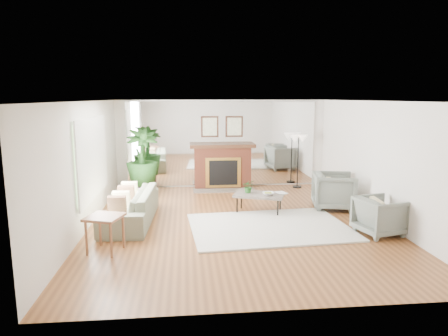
{
  "coord_description": "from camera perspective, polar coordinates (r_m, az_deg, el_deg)",
  "views": [
    {
      "loc": [
        -1.05,
        -7.91,
        2.57
      ],
      "look_at": [
        -0.22,
        0.6,
        1.05
      ],
      "focal_mm": 32.0,
      "sensor_mm": 36.0,
      "label": 1
    }
  ],
  "objects": [
    {
      "name": "armchair_front",
      "position": [
        8.16,
        21.41,
        -6.38
      ],
      "size": [
        0.95,
        0.94,
        0.72
      ],
      "primitive_type": "imported",
      "rotation": [
        0.0,
        0.0,
        1.81
      ],
      "color": "slate",
      "rests_on": "ground"
    },
    {
      "name": "ground",
      "position": [
        8.39,
        1.92,
        -7.8
      ],
      "size": [
        7.0,
        7.0,
        0.0
      ],
      "primitive_type": "plane",
      "color": "brown",
      "rests_on": "ground"
    },
    {
      "name": "mirror_panel",
      "position": [
        11.51,
        -0.3,
        3.47
      ],
      "size": [
        5.4,
        0.04,
        2.4
      ],
      "primitive_type": "cube",
      "color": "silver",
      "rests_on": "wall_back"
    },
    {
      "name": "wall_right",
      "position": [
        8.98,
        21.23,
        0.91
      ],
      "size": [
        0.02,
        7.0,
        2.5
      ],
      "primitive_type": "cube",
      "color": "silver",
      "rests_on": "ground"
    },
    {
      "name": "fireplace",
      "position": [
        11.38,
        -0.2,
        0.39
      ],
      "size": [
        1.85,
        0.83,
        2.05
      ],
      "color": "brown",
      "rests_on": "ground"
    },
    {
      "name": "potted_ficus",
      "position": [
        10.87,
        -11.61,
        1.21
      ],
      "size": [
        1.04,
        1.04,
        1.76
      ],
      "color": "black",
      "rests_on": "ground"
    },
    {
      "name": "side_table",
      "position": [
        7.01,
        -16.69,
        -7.35
      ],
      "size": [
        0.69,
        0.69,
        0.63
      ],
      "rotation": [
        0.0,
        0.0,
        -0.31
      ],
      "color": "brown",
      "rests_on": "ground"
    },
    {
      "name": "window_panel",
      "position": [
        8.62,
        -18.32,
        1.4
      ],
      "size": [
        0.04,
        2.4,
        1.5
      ],
      "primitive_type": "cube",
      "color": "#B2E09E",
      "rests_on": "wall_left"
    },
    {
      "name": "coffee_table",
      "position": [
        9.03,
        5.03,
        -3.89
      ],
      "size": [
        1.24,
        0.97,
        0.44
      ],
      "rotation": [
        0.0,
        0.0,
        -0.35
      ],
      "color": "#6A5F54",
      "rests_on": "ground"
    },
    {
      "name": "tabletop_plant",
      "position": [
        9.06,
        3.52,
        -2.64
      ],
      "size": [
        0.29,
        0.25,
        0.3
      ],
      "primitive_type": "imported",
      "rotation": [
        0.0,
        0.0,
        -0.09
      ],
      "color": "#245A21",
      "rests_on": "coffee_table"
    },
    {
      "name": "wall_back",
      "position": [
        11.53,
        -0.31,
        3.48
      ],
      "size": [
        6.0,
        0.02,
        2.5
      ],
      "primitive_type": "cube",
      "color": "silver",
      "rests_on": "ground"
    },
    {
      "name": "book",
      "position": [
        9.06,
        7.63,
        -3.6
      ],
      "size": [
        0.27,
        0.32,
        0.02
      ],
      "primitive_type": "imported",
      "rotation": [
        0.0,
        0.0,
        0.28
      ],
      "color": "brown",
      "rests_on": "coffee_table"
    },
    {
      "name": "wall_left",
      "position": [
        8.25,
        -19.08,
        0.29
      ],
      "size": [
        0.02,
        7.0,
        2.5
      ],
      "primitive_type": "cube",
      "color": "silver",
      "rests_on": "ground"
    },
    {
      "name": "armchair_back",
      "position": [
        9.65,
        15.41,
        -3.17
      ],
      "size": [
        1.1,
        1.08,
        0.85
      ],
      "primitive_type": "imported",
      "rotation": [
        0.0,
        0.0,
        1.36
      ],
      "color": "slate",
      "rests_on": "ground"
    },
    {
      "name": "sofa",
      "position": [
        8.54,
        -13.25,
        -5.4
      ],
      "size": [
        1.01,
        2.34,
        0.67
      ],
      "primitive_type": "imported",
      "rotation": [
        0.0,
        0.0,
        -1.62
      ],
      "color": "gray",
      "rests_on": "ground"
    },
    {
      "name": "floor_lamp",
      "position": [
        11.54,
        10.59,
        3.56
      ],
      "size": [
        0.49,
        0.27,
        1.52
      ],
      "color": "black",
      "rests_on": "ground"
    },
    {
      "name": "fruit_bowl",
      "position": [
        8.91,
        6.33,
        -3.66
      ],
      "size": [
        0.26,
        0.26,
        0.06
      ],
      "primitive_type": "imported",
      "rotation": [
        0.0,
        0.0,
        -0.0
      ],
      "color": "brown",
      "rests_on": "coffee_table"
    },
    {
      "name": "area_rug",
      "position": [
        8.12,
        6.49,
        -8.36
      ],
      "size": [
        3.26,
        2.44,
        0.03
      ],
      "primitive_type": "cube",
      "rotation": [
        0.0,
        0.0,
        0.07
      ],
      "color": "beige",
      "rests_on": "ground"
    }
  ]
}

